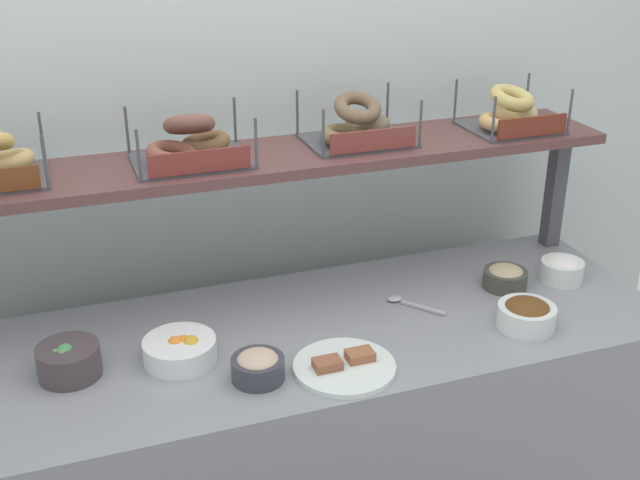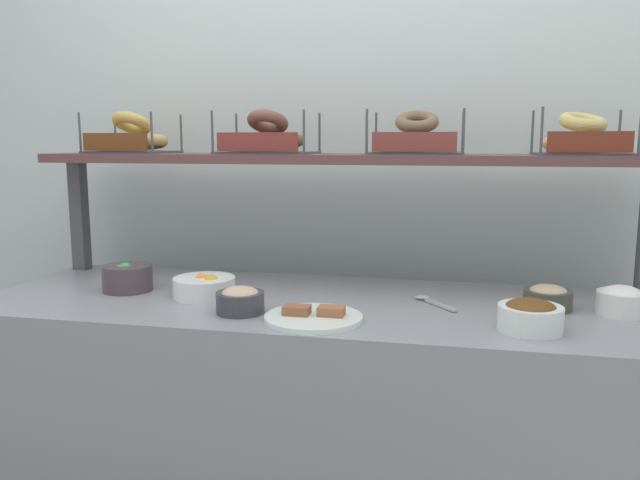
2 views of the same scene
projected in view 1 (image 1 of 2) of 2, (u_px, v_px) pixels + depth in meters
The scene contains 15 objects.
back_wall at pixel (250, 151), 2.51m from camera, with size 3.25×0.06×2.40m, color silver.
deli_counter at pixel (307, 454), 2.36m from camera, with size 2.05×0.70×0.85m, color gray.
shelf_riser_right at pixel (555, 189), 2.63m from camera, with size 0.05×0.05×0.40m, color #4C4C51.
upper_shelf at pixel (275, 158), 2.25m from camera, with size 2.01×0.32×0.03m, color brown.
bowl_hummus at pixel (505, 277), 2.41m from camera, with size 0.13×0.13×0.07m.
bowl_fruit_salad at pixel (180, 350), 2.04m from camera, with size 0.19×0.19×0.07m.
bowl_chocolate_spread at pixel (527, 314), 2.19m from camera, with size 0.16×0.16×0.08m.
bowl_tuna_salad at pixel (258, 366), 1.96m from camera, with size 0.13×0.13×0.07m.
bowl_cream_cheese at pixel (562, 269), 2.45m from camera, with size 0.13×0.13×0.08m.
bowl_veggie_mix at pixel (69, 360), 1.97m from camera, with size 0.16×0.16×0.09m.
serving_plate_white at pixel (344, 366), 2.01m from camera, with size 0.26×0.26×0.04m.
serving_spoon_near_plate at pixel (407, 302), 2.32m from camera, with size 0.13×0.15×0.01m.
bagel_basket_cinnamon_raisin at pixel (190, 145), 2.14m from camera, with size 0.32×0.25×0.15m.
bagel_basket_poppy at pixel (357, 127), 2.31m from camera, with size 0.30×0.26×0.15m.
bagel_basket_plain at pixel (511, 114), 2.44m from camera, with size 0.27×0.24×0.14m.
Camera 1 is at (-0.60, -1.79, 1.98)m, focal length 44.52 mm.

